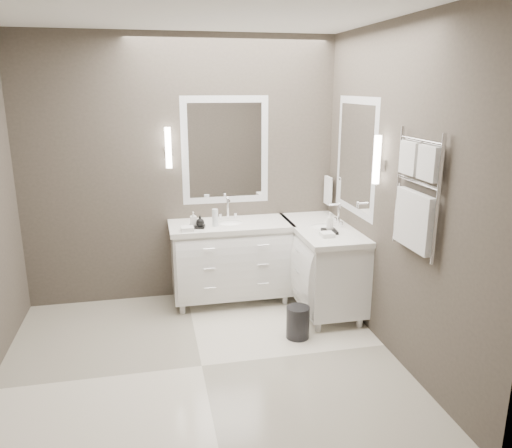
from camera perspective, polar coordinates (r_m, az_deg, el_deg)
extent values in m
cube|color=white|center=(4.23, -6.22, -15.87)|extent=(3.20, 3.00, 0.01)
cube|color=white|center=(3.65, -7.56, 23.48)|extent=(3.20, 3.00, 0.01)
cube|color=#49423A|center=(5.18, -8.46, 6.00)|extent=(3.20, 0.01, 2.70)
cube|color=#49423A|center=(2.28, -3.11, -6.12)|extent=(3.20, 0.01, 2.70)
cube|color=#49423A|center=(4.17, 15.71, 3.29)|extent=(0.01, 3.00, 2.70)
cube|color=white|center=(5.19, -2.88, -4.13)|extent=(1.20, 0.55, 0.70)
cube|color=white|center=(5.07, -2.93, -0.14)|extent=(1.24, 0.59, 0.05)
ellipsoid|color=white|center=(5.08, -2.93, -0.30)|extent=(0.36, 0.28, 0.12)
cylinder|color=white|center=(5.19, -3.24, 1.76)|extent=(0.02, 0.02, 0.22)
cube|color=white|center=(5.10, 7.51, -4.60)|extent=(0.55, 1.20, 0.70)
cube|color=white|center=(4.98, 7.66, -0.55)|extent=(0.59, 1.24, 0.05)
ellipsoid|color=white|center=(4.99, 7.65, -0.71)|extent=(0.36, 0.28, 0.12)
cylinder|color=white|center=(5.01, 9.44, 1.05)|extent=(0.02, 0.02, 0.22)
cube|color=white|center=(5.19, -3.52, 8.37)|extent=(0.90, 0.02, 1.10)
cube|color=white|center=(5.19, -3.52, 8.37)|extent=(0.77, 0.02, 0.96)
cube|color=white|center=(4.84, 11.32, 7.60)|extent=(0.02, 0.90, 1.10)
cube|color=white|center=(4.84, 11.32, 7.60)|extent=(0.02, 0.90, 0.96)
cube|color=white|center=(5.07, -9.96, 8.01)|extent=(0.05, 0.05, 0.10)
cylinder|color=white|center=(5.06, -9.99, 8.57)|extent=(0.06, 0.06, 0.40)
cube|color=white|center=(4.29, 13.60, 6.49)|extent=(0.05, 0.05, 0.10)
cylinder|color=white|center=(4.29, 13.64, 7.15)|extent=(0.06, 0.06, 0.40)
cylinder|color=white|center=(5.38, 8.39, 5.27)|extent=(0.02, 0.22, 0.02)
cube|color=white|center=(5.41, 8.23, 3.81)|extent=(0.03, 0.17, 0.30)
cylinder|color=white|center=(3.56, 20.11, 2.53)|extent=(0.03, 0.03, 0.90)
cylinder|color=white|center=(4.02, 16.00, 4.29)|extent=(0.03, 0.03, 0.90)
cube|color=white|center=(3.63, 19.18, 6.58)|extent=(0.06, 0.22, 0.24)
cube|color=white|center=(3.86, 17.19, 7.21)|extent=(0.06, 0.22, 0.24)
cube|color=white|center=(3.83, 17.61, 0.39)|extent=(0.06, 0.46, 0.42)
cylinder|color=black|center=(4.57, 4.80, -11.12)|extent=(0.27, 0.27, 0.29)
cube|color=black|center=(4.92, -6.77, -0.29)|extent=(0.18, 0.15, 0.02)
cube|color=black|center=(4.77, 8.41, -0.82)|extent=(0.14, 0.18, 0.03)
cylinder|color=silver|center=(4.94, -4.70, 0.73)|extent=(0.08, 0.08, 0.17)
imported|color=white|center=(4.92, -7.17, 0.63)|extent=(0.06, 0.06, 0.13)
imported|color=black|center=(4.88, -6.41, 0.37)|extent=(0.10, 0.10, 0.11)
imported|color=white|center=(4.75, 8.45, 0.33)|extent=(0.07, 0.07, 0.17)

